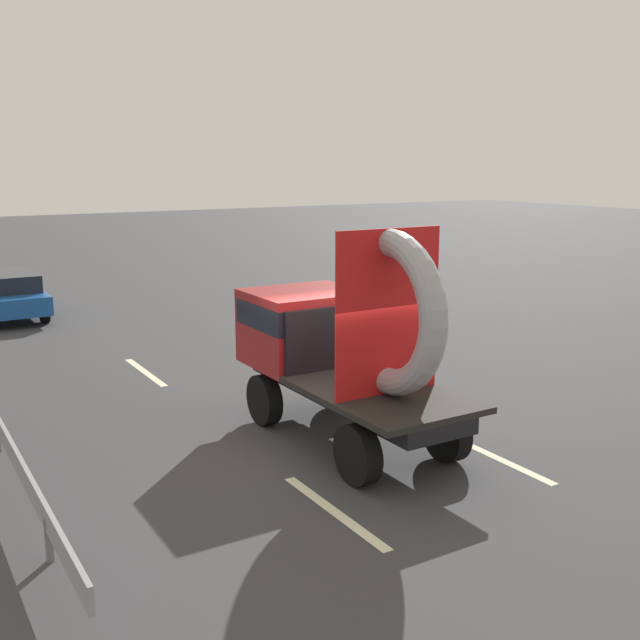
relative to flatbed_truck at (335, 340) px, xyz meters
The scene contains 7 objects.
ground_plane 1.74m from the flatbed_truck, 103.83° to the right, with size 120.00×120.00×0.00m, color #38383A.
flatbed_truck is the anchor object (origin of this frame).
distant_sedan 13.96m from the flatbed_truck, 103.46° to the left, with size 1.82×4.25×1.39m.
lane_dash_left_near 3.44m from the flatbed_truck, 122.63° to the right, with size 2.52×0.16×0.01m, color beige.
lane_dash_left_far 5.97m from the flatbed_truck, 106.45° to the left, with size 2.58×0.16×0.01m, color beige.
lane_dash_right_near 3.11m from the flatbed_truck, 51.77° to the right, with size 2.92×0.16×0.01m, color beige.
lane_dash_right_far 6.27m from the flatbed_truck, 74.42° to the left, with size 2.62×0.16×0.01m, color beige.
Camera 1 is at (-6.54, -10.05, 4.67)m, focal length 41.89 mm.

